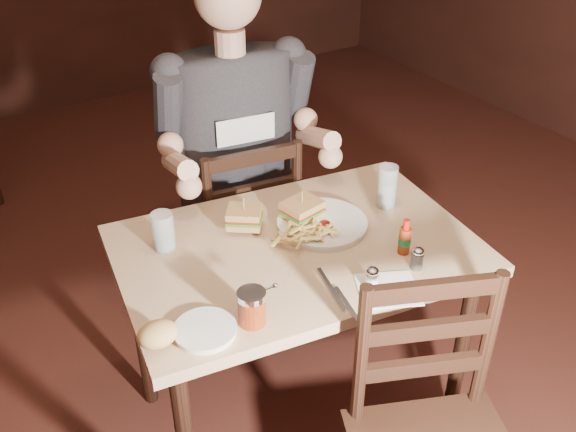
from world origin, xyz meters
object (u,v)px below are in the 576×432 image
dinner_plate (322,224)px  chair_far (238,232)px  hot_sauce (405,236)px  syrup_dispenser (252,307)px  glass_left (163,231)px  diner (237,115)px  main_table (296,269)px  glass_right (387,186)px  side_plate (205,331)px

dinner_plate → chair_far: bearing=94.2°
hot_sauce → syrup_dispenser: size_ratio=1.17×
dinner_plate → syrup_dispenser: syrup_dispenser is taller
glass_left → diner: bearing=36.9°
diner → dinner_plate: diner is taller
dinner_plate → glass_left: glass_left is taller
main_table → diner: diner is taller
main_table → glass_right: 0.42m
side_plate → diner: bearing=56.1°
chair_far → diner: diner is taller
chair_far → side_plate: size_ratio=5.69×
main_table → chair_far: size_ratio=1.28×
glass_left → syrup_dispenser: size_ratio=1.24×
diner → glass_right: 0.59m
diner → syrup_dispenser: size_ratio=10.29×
dinner_plate → hot_sauce: (0.13, -0.25, 0.05)m
dinner_plate → glass_right: 0.27m
glass_right → side_plate: bearing=-162.7°
glass_right → syrup_dispenser: (-0.67, -0.27, -0.02)m
main_table → hot_sauce: size_ratio=9.96×
main_table → syrup_dispenser: syrup_dispenser is taller
diner → main_table: bearing=-91.2°
main_table → diner: size_ratio=1.13×
main_table → side_plate: size_ratio=7.28×
diner → glass_right: diner is taller
chair_far → main_table: bearing=88.9°
diner → hot_sauce: bearing=-68.8°
diner → dinner_plate: bearing=-76.9°
glass_right → side_plate: size_ratio=0.92×
dinner_plate → syrup_dispenser: size_ratio=2.81×
diner → glass_right: (0.30, -0.48, -0.15)m
chair_far → glass_left: size_ratio=7.36×
chair_far → hot_sauce: chair_far is taller
dinner_plate → glass_left: bearing=162.2°
chair_far → glass_left: bearing=48.2°
glass_left → side_plate: glass_left is taller
main_table → glass_right: (0.38, 0.04, 0.17)m
syrup_dispenser → side_plate: syrup_dispenser is taller
dinner_plate → side_plate: bearing=-154.8°
glass_right → hot_sauce: glass_right is taller
chair_far → glass_right: bearing=126.5°
diner → glass_right: bearing=-50.3°
glass_right → glass_left: bearing=167.8°
dinner_plate → syrup_dispenser: 0.50m
hot_sauce → side_plate: (-0.67, -0.01, -0.05)m
hot_sauce → side_plate: bearing=-179.5°
diner → glass_left: size_ratio=8.33×
hot_sauce → side_plate: 0.67m
main_table → chair_far: bearing=81.4°
main_table → hot_sauce: bearing=-38.3°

